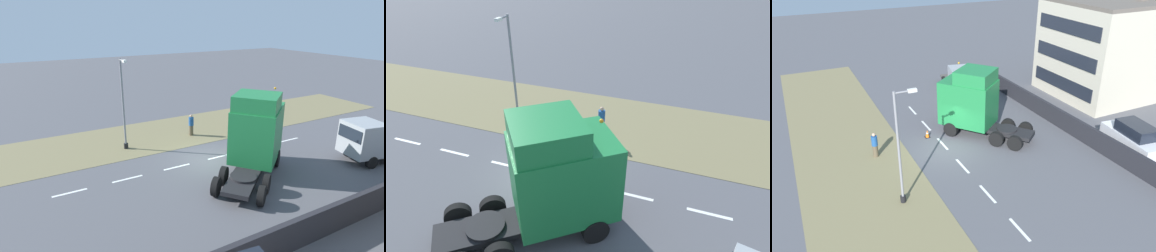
% 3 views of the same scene
% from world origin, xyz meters
% --- Properties ---
extents(ground_plane, '(120.00, 120.00, 0.00)m').
position_xyz_m(ground_plane, '(0.00, 0.00, 0.00)').
color(ground_plane, '#515156').
rests_on(ground_plane, ground).
extents(grass_verge, '(7.00, 44.00, 0.01)m').
position_xyz_m(grass_verge, '(-6.00, 0.00, 0.01)').
color(grass_verge, olive).
rests_on(grass_verge, ground).
extents(lane_markings, '(0.16, 17.80, 0.00)m').
position_xyz_m(lane_markings, '(0.00, -0.70, 0.00)').
color(lane_markings, white).
rests_on(lane_markings, ground).
extents(boundary_wall, '(0.25, 24.00, 1.38)m').
position_xyz_m(boundary_wall, '(9.00, 0.00, 0.69)').
color(boundary_wall, '#232328').
rests_on(boundary_wall, ground).
extents(building_block, '(9.63, 8.61, 9.45)m').
position_xyz_m(building_block, '(17.27, 3.71, 4.18)').
color(building_block, beige).
rests_on(building_block, ground).
extents(lorry_cab, '(5.99, 6.61, 4.95)m').
position_xyz_m(lorry_cab, '(2.64, 1.65, 2.41)').
color(lorry_cab, black).
rests_on(lorry_cab, ground).
extents(flatbed_truck, '(3.32, 6.28, 2.71)m').
position_xyz_m(flatbed_truck, '(5.18, 8.79, 1.43)').
color(flatbed_truck, '#999EA3').
rests_on(flatbed_truck, ground).
extents(parked_car, '(2.40, 4.70, 2.15)m').
position_xyz_m(parked_car, '(10.74, -5.74, 1.04)').
color(parked_car, silver).
rests_on(parked_car, ground).
extents(lamp_post, '(1.27, 0.30, 6.37)m').
position_xyz_m(lamp_post, '(-4.35, -4.12, 2.97)').
color(lamp_post, black).
rests_on(lamp_post, ground).
extents(pedestrian, '(0.39, 0.39, 1.71)m').
position_xyz_m(pedestrian, '(-4.57, 1.26, 0.84)').
color(pedestrian, brown).
rests_on(pedestrian, ground).
extents(traffic_cone_lead, '(0.36, 0.36, 0.58)m').
position_xyz_m(traffic_cone_lead, '(-0.59, 2.29, 0.28)').
color(traffic_cone_lead, black).
rests_on(traffic_cone_lead, ground).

